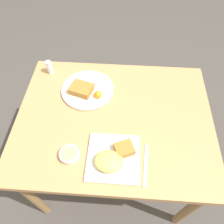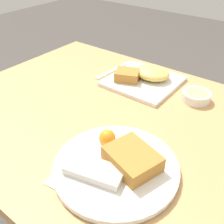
{
  "view_description": "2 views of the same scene",
  "coord_description": "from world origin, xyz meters",
  "px_view_note": "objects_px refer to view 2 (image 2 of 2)",
  "views": [
    {
      "loc": [
        0.03,
        -0.66,
        1.71
      ],
      "look_at": [
        -0.01,
        0.0,
        0.79
      ],
      "focal_mm": 35.0,
      "sensor_mm": 36.0,
      "label": 1
    },
    {
      "loc": [
        -0.43,
        0.53,
        1.22
      ],
      "look_at": [
        -0.04,
        0.02,
        0.77
      ],
      "focal_mm": 42.0,
      "sensor_mm": 36.0,
      "label": 2
    }
  ],
  "objects_px": {
    "sauce_ramekin": "(196,96)",
    "plate_oval_far": "(118,164)",
    "butter_knife": "(115,70)",
    "plate_square_near": "(145,77)"
  },
  "relations": [
    {
      "from": "plate_square_near",
      "to": "plate_oval_far",
      "type": "bearing_deg",
      "value": 113.29
    },
    {
      "from": "sauce_ramekin",
      "to": "butter_knife",
      "type": "relative_size",
      "value": 0.45
    },
    {
      "from": "plate_square_near",
      "to": "butter_knife",
      "type": "height_order",
      "value": "plate_square_near"
    },
    {
      "from": "sauce_ramekin",
      "to": "butter_knife",
      "type": "distance_m",
      "value": 0.36
    },
    {
      "from": "sauce_ramekin",
      "to": "butter_knife",
      "type": "height_order",
      "value": "sauce_ramekin"
    },
    {
      "from": "plate_square_near",
      "to": "sauce_ramekin",
      "type": "relative_size",
      "value": 2.57
    },
    {
      "from": "sauce_ramekin",
      "to": "plate_oval_far",
      "type": "bearing_deg",
      "value": 86.34
    },
    {
      "from": "plate_square_near",
      "to": "plate_oval_far",
      "type": "height_order",
      "value": "plate_square_near"
    },
    {
      "from": "plate_square_near",
      "to": "butter_knife",
      "type": "distance_m",
      "value": 0.15
    },
    {
      "from": "sauce_ramekin",
      "to": "butter_knife",
      "type": "bearing_deg",
      "value": -3.36
    }
  ]
}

